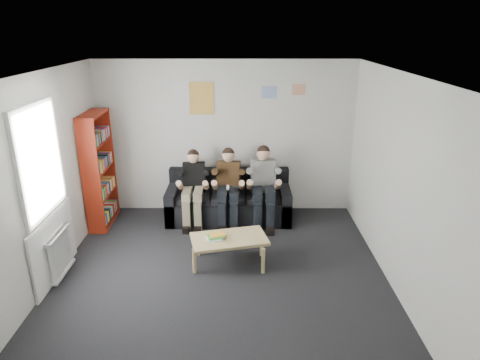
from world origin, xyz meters
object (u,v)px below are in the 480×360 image
at_px(sofa, 229,202).
at_px(person_left, 193,188).
at_px(bookshelf, 99,170).
at_px(coffee_table, 229,241).
at_px(person_right, 263,187).
at_px(person_middle, 228,188).

relative_size(sofa, person_left, 1.68).
relative_size(sofa, bookshelf, 1.11).
height_order(coffee_table, person_left, person_left).
height_order(person_left, person_right, person_right).
bearing_deg(coffee_table, sofa, 91.71).
bearing_deg(person_left, person_middle, -5.41).
xyz_separation_m(bookshelf, coffee_table, (2.18, -1.35, -0.59)).
relative_size(coffee_table, person_middle, 0.81).
xyz_separation_m(sofa, coffee_table, (0.05, -1.57, 0.07)).
bearing_deg(person_right, person_left, 175.03).
relative_size(person_left, person_middle, 0.98).
xyz_separation_m(sofa, person_left, (-0.59, -0.19, 0.34)).
relative_size(bookshelf, person_left, 1.52).
xyz_separation_m(bookshelf, person_middle, (2.14, 0.03, -0.32)).
bearing_deg(person_middle, person_right, 5.44).
distance_m(sofa, coffee_table, 1.58).
distance_m(person_left, person_right, 1.19).
bearing_deg(coffee_table, bookshelf, 148.27).
relative_size(sofa, person_right, 1.60).
bearing_deg(bookshelf, person_middle, -0.96).
height_order(person_left, person_middle, person_middle).
bearing_deg(person_middle, bookshelf, -173.68).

